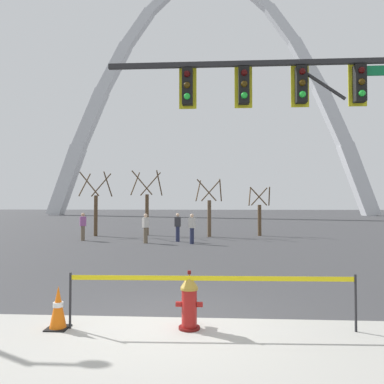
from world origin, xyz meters
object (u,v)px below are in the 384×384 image
object	(u,v)px
traffic_signal_gantry	(319,110)
monument_arch	(209,106)
pedestrian_walking_left	(83,226)
pedestrian_walking_right	(146,228)
pedestrian_standing_center	(178,227)
traffic_cone_by_hydrant	(58,308)
fire_hydrant	(189,301)
pedestrian_near_trees	(192,228)

from	to	relation	value
traffic_signal_gantry	monument_arch	world-z (taller)	monument_arch
traffic_signal_gantry	pedestrian_walking_left	size ratio (longest dim) A/B	4.92
traffic_signal_gantry	pedestrian_walking_right	size ratio (longest dim) A/B	4.92
pedestrian_walking_right	pedestrian_walking_left	bearing A→B (deg)	163.31
traffic_signal_gantry	pedestrian_standing_center	world-z (taller)	traffic_signal_gantry
traffic_cone_by_hydrant	pedestrian_walking_right	distance (m)	13.45
traffic_signal_gantry	fire_hydrant	bearing A→B (deg)	-137.18
fire_hydrant	pedestrian_standing_center	world-z (taller)	pedestrian_standing_center
monument_arch	pedestrian_near_trees	bearing A→B (deg)	-90.42
fire_hydrant	traffic_cone_by_hydrant	xyz separation A→B (m)	(-2.23, -0.12, -0.11)
pedestrian_walking_left	pedestrian_standing_center	world-z (taller)	same
monument_arch	pedestrian_near_trees	size ratio (longest dim) A/B	37.44
pedestrian_walking_left	fire_hydrant	bearing A→B (deg)	-63.79
pedestrian_walking_left	pedestrian_near_trees	size ratio (longest dim) A/B	1.00
traffic_signal_gantry	pedestrian_standing_center	bearing A→B (deg)	111.85
traffic_signal_gantry	pedestrian_near_trees	bearing A→B (deg)	109.82
fire_hydrant	monument_arch	world-z (taller)	monument_arch
monument_arch	pedestrian_standing_center	world-z (taller)	monument_arch
fire_hydrant	pedestrian_standing_center	size ratio (longest dim) A/B	0.62
traffic_signal_gantry	monument_arch	bearing A→B (deg)	93.38
pedestrian_standing_center	pedestrian_near_trees	xyz separation A→B (m)	(0.87, -1.11, 0.00)
traffic_cone_by_hydrant	pedestrian_walking_right	size ratio (longest dim) A/B	0.46
traffic_cone_by_hydrant	pedestrian_walking_left	distance (m)	15.36
pedestrian_standing_center	pedestrian_walking_right	world-z (taller)	same
monument_arch	pedestrian_standing_center	distance (m)	49.57
pedestrian_walking_left	pedestrian_walking_right	size ratio (longest dim) A/B	1.00
pedestrian_walking_left	pedestrian_standing_center	bearing A→B (deg)	-2.45
fire_hydrant	traffic_signal_gantry	xyz separation A→B (m)	(2.99, 2.77, 3.94)
traffic_cone_by_hydrant	traffic_signal_gantry	world-z (taller)	traffic_signal_gantry
fire_hydrant	pedestrian_standing_center	bearing A→B (deg)	96.41
pedestrian_walking_left	traffic_signal_gantry	bearing A→B (deg)	-49.13
pedestrian_standing_center	pedestrian_near_trees	bearing A→B (deg)	-52.11
pedestrian_walking_right	pedestrian_near_trees	bearing A→B (deg)	-4.34
fire_hydrant	pedestrian_near_trees	bearing A→B (deg)	93.19
pedestrian_walking_right	traffic_cone_by_hydrant	bearing A→B (deg)	-85.69
monument_arch	pedestrian_standing_center	xyz separation A→B (m)	(-1.21, -45.68, -19.21)
pedestrian_walking_right	pedestrian_near_trees	size ratio (longest dim) A/B	1.00
traffic_cone_by_hydrant	fire_hydrant	bearing A→B (deg)	3.18
pedestrian_walking_right	pedestrian_near_trees	world-z (taller)	same
fire_hydrant	pedestrian_walking_left	size ratio (longest dim) A/B	0.62
pedestrian_walking_left	traffic_cone_by_hydrant	bearing A→B (deg)	-71.48
traffic_signal_gantry	pedestrian_standing_center	xyz separation A→B (m)	(-4.58, 11.43, -3.59)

